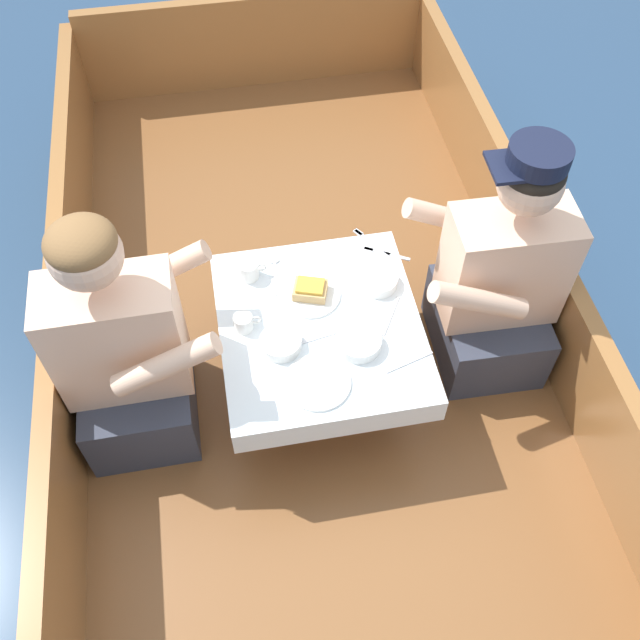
% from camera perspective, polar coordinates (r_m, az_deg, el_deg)
% --- Properties ---
extents(ground_plane, '(60.00, 60.00, 0.00)m').
position_cam_1_polar(ground_plane, '(2.93, -0.36, -5.96)').
color(ground_plane, navy).
extents(boat_deck, '(1.81, 3.68, 0.25)m').
position_cam_1_polar(boat_deck, '(2.83, -0.37, -4.67)').
color(boat_deck, brown).
rests_on(boat_deck, ground_plane).
extents(gunwale_port, '(0.06, 3.68, 0.41)m').
position_cam_1_polar(gunwale_port, '(2.62, -19.72, -3.47)').
color(gunwale_port, '#936033').
rests_on(gunwale_port, boat_deck).
extents(gunwale_starboard, '(0.06, 3.68, 0.41)m').
position_cam_1_polar(gunwale_starboard, '(2.78, 17.70, 1.88)').
color(gunwale_starboard, '#936033').
rests_on(gunwale_starboard, boat_deck).
extents(bow_coaming, '(1.69, 0.06, 0.47)m').
position_cam_1_polar(bow_coaming, '(3.88, -5.40, 21.32)').
color(bow_coaming, '#936033').
rests_on(bow_coaming, boat_deck).
extents(cockpit_table, '(0.67, 0.74, 0.38)m').
position_cam_1_polar(cockpit_table, '(2.39, 0.00, -0.85)').
color(cockpit_table, '#B2B2B7').
rests_on(cockpit_table, boat_deck).
extents(person_port, '(0.52, 0.44, 0.96)m').
position_cam_1_polar(person_port, '(2.35, -15.28, -2.61)').
color(person_port, '#333847').
rests_on(person_port, boat_deck).
extents(person_starboard, '(0.53, 0.45, 0.97)m').
position_cam_1_polar(person_starboard, '(2.53, 14.05, 2.94)').
color(person_starboard, '#333847').
rests_on(person_starboard, boat_deck).
extents(plate_sandwich, '(0.20, 0.20, 0.01)m').
position_cam_1_polar(plate_sandwich, '(2.43, -0.78, 2.06)').
color(plate_sandwich, white).
rests_on(plate_sandwich, cockpit_table).
extents(plate_bread, '(0.21, 0.21, 0.01)m').
position_cam_1_polar(plate_bread, '(2.22, -0.19, -5.01)').
color(plate_bread, white).
rests_on(plate_bread, cockpit_table).
extents(sandwich, '(0.13, 0.12, 0.05)m').
position_cam_1_polar(sandwich, '(2.40, -0.79, 2.47)').
color(sandwich, tan).
rests_on(sandwich, plate_sandwich).
extents(bowl_port_near, '(0.13, 0.13, 0.04)m').
position_cam_1_polar(bowl_port_near, '(2.29, -3.16, -1.81)').
color(bowl_port_near, white).
rests_on(bowl_port_near, cockpit_table).
extents(bowl_starboard_near, '(0.13, 0.13, 0.04)m').
position_cam_1_polar(bowl_starboard_near, '(2.45, 4.67, 3.21)').
color(bowl_starboard_near, white).
rests_on(bowl_starboard_near, cockpit_table).
extents(bowl_center_far, '(0.15, 0.15, 0.04)m').
position_cam_1_polar(bowl_center_far, '(2.29, 3.12, -1.76)').
color(bowl_center_far, white).
rests_on(bowl_center_far, cockpit_table).
extents(coffee_cup_port, '(0.10, 0.07, 0.07)m').
position_cam_1_polar(coffee_cup_port, '(2.47, -5.73, 4.04)').
color(coffee_cup_port, white).
rests_on(coffee_cup_port, cockpit_table).
extents(coffee_cup_starboard, '(0.09, 0.06, 0.06)m').
position_cam_1_polar(coffee_cup_starboard, '(2.33, -6.12, -0.17)').
color(coffee_cup_starboard, white).
rests_on(coffee_cup_starboard, cockpit_table).
extents(utensil_spoon_starboard, '(0.17, 0.05, 0.01)m').
position_cam_1_polar(utensil_spoon_starboard, '(2.33, 0.69, -1.14)').
color(utensil_spoon_starboard, silver).
rests_on(utensil_spoon_starboard, cockpit_table).
extents(utensil_fork_starboard, '(0.11, 0.15, 0.00)m').
position_cam_1_polar(utensil_fork_starboard, '(2.60, 3.91, 6.41)').
color(utensil_fork_starboard, silver).
rests_on(utensil_fork_starboard, cockpit_table).
extents(utensil_knife_port, '(0.17, 0.06, 0.00)m').
position_cam_1_polar(utensil_knife_port, '(2.28, 7.15, -3.34)').
color(utensil_knife_port, silver).
rests_on(utensil_knife_port, cockpit_table).
extents(utensil_fork_port, '(0.16, 0.10, 0.00)m').
position_cam_1_polar(utensil_fork_port, '(2.56, 5.00, 5.39)').
color(utensil_fork_port, silver).
rests_on(utensil_fork_port, cockpit_table).
extents(utensil_knife_starboard, '(0.10, 0.15, 0.00)m').
position_cam_1_polar(utensil_knife_starboard, '(2.38, 5.65, 0.33)').
color(utensil_knife_starboard, silver).
rests_on(utensil_knife_starboard, cockpit_table).
extents(utensil_spoon_port, '(0.04, 0.17, 0.01)m').
position_cam_1_polar(utensil_spoon_port, '(2.50, -3.62, 4.04)').
color(utensil_spoon_port, silver).
rests_on(utensil_spoon_port, cockpit_table).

